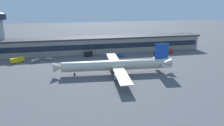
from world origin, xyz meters
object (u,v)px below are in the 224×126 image
(airliner, at_px, (115,65))
(pushback_tractor, at_px, (49,59))
(follow_me_car, at_px, (122,55))
(traffic_cone_0, at_px, (121,77))
(belt_loader, at_px, (36,60))
(stair_truck, at_px, (88,54))
(baggage_tug, at_px, (156,54))
(fuel_truck, at_px, (17,60))
(crew_van, at_px, (171,51))

(airliner, xyz_separation_m, pushback_tractor, (-38.63, 36.19, -3.76))
(follow_me_car, relative_size, traffic_cone_0, 7.85)
(belt_loader, distance_m, stair_truck, 36.63)
(baggage_tug, bearing_deg, follow_me_car, 175.01)
(pushback_tractor, relative_size, fuel_truck, 0.64)
(belt_loader, bearing_deg, baggage_tug, -0.60)
(stair_truck, height_order, traffic_cone_0, stair_truck)
(crew_van, xyz_separation_m, follow_me_car, (-40.84, -3.11, -0.37))
(pushback_tractor, height_order, fuel_truck, fuel_truck)
(baggage_tug, bearing_deg, pushback_tractor, 177.34)
(pushback_tractor, distance_m, stair_truck, 28.08)
(crew_van, bearing_deg, pushback_tractor, -178.89)
(baggage_tug, relative_size, follow_me_car, 0.84)
(crew_van, xyz_separation_m, stair_truck, (-64.51, 2.48, 0.52))
(baggage_tug, xyz_separation_m, follow_me_car, (-26.10, 2.28, 0.00))
(fuel_truck, height_order, baggage_tug, fuel_truck)
(traffic_cone_0, bearing_deg, airliner, 100.94)
(belt_loader, bearing_deg, traffic_cone_0, -40.03)
(belt_loader, relative_size, traffic_cone_0, 10.65)
(airliner, distance_m, baggage_tug, 50.87)
(belt_loader, bearing_deg, follow_me_car, 1.33)
(belt_loader, distance_m, pushback_tractor, 8.64)
(baggage_tug, bearing_deg, crew_van, 20.08)
(belt_loader, height_order, baggage_tug, belt_loader)
(crew_van, height_order, pushback_tractor, crew_van)
(airliner, relative_size, crew_van, 11.82)
(stair_truck, bearing_deg, belt_loader, -169.02)
(follow_me_car, bearing_deg, traffic_cone_0, -105.27)
(airliner, height_order, fuel_truck, airliner)
(belt_loader, relative_size, stair_truck, 1.01)
(follow_me_car, bearing_deg, airliner, -110.13)
(fuel_truck, relative_size, stair_truck, 1.31)
(airliner, height_order, baggage_tug, airliner)
(belt_loader, xyz_separation_m, fuel_truck, (-11.44, 0.99, 0.73))
(airliner, relative_size, pushback_tractor, 12.24)
(belt_loader, height_order, follow_me_car, belt_loader)
(belt_loader, xyz_separation_m, stair_truck, (35.95, 6.98, 0.83))
(traffic_cone_0, bearing_deg, follow_me_car, 74.73)
(pushback_tractor, distance_m, fuel_truck, 19.74)
(baggage_tug, distance_m, follow_me_car, 26.20)
(belt_loader, relative_size, fuel_truck, 0.77)
(airliner, xyz_separation_m, crew_van, (53.62, 37.97, -3.35))
(fuel_truck, relative_size, traffic_cone_0, 13.86)
(baggage_tug, bearing_deg, traffic_cone_0, -133.47)
(belt_loader, bearing_deg, stair_truck, 10.98)
(pushback_tractor, height_order, traffic_cone_0, pushback_tractor)
(crew_van, xyz_separation_m, belt_loader, (-100.46, -4.49, -0.31))
(traffic_cone_0, bearing_deg, stair_truck, 104.47)
(airliner, xyz_separation_m, belt_loader, (-46.84, 33.48, -3.65))
(fuel_truck, bearing_deg, follow_me_car, 0.32)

